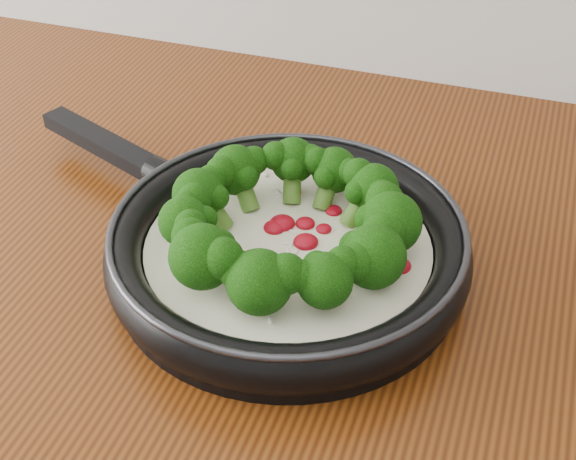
% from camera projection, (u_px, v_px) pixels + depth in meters
% --- Properties ---
extents(skillet, '(0.54, 0.43, 0.10)m').
position_uv_depth(skillet, '(286.00, 242.00, 0.72)').
color(skillet, black).
rests_on(skillet, counter).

